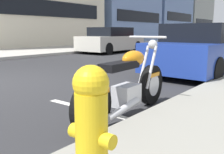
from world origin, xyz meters
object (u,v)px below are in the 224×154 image
at_px(parked_motorcycle, 128,86).
at_px(parked_car_at_intersection, 204,50).
at_px(fire_hydrant, 91,124).
at_px(car_opposite_curb, 111,40).

bearing_deg(parked_motorcycle, parked_car_at_intersection, 2.68).
bearing_deg(fire_hydrant, parked_motorcycle, 27.26).
height_order(car_opposite_curb, fire_hydrant, car_opposite_curb).
xyz_separation_m(car_opposite_curb, fire_hydrant, (-10.62, -8.12, -0.09)).
bearing_deg(car_opposite_curb, parked_car_at_intersection, 56.41).
height_order(parked_car_at_intersection, car_opposite_curb, car_opposite_curb).
bearing_deg(parked_car_at_intersection, car_opposite_curb, 60.41).
bearing_deg(parked_motorcycle, fire_hydrant, -156.09).
xyz_separation_m(parked_car_at_intersection, fire_hydrant, (-6.36, -1.38, -0.07)).
distance_m(parked_motorcycle, parked_car_at_intersection, 4.67).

